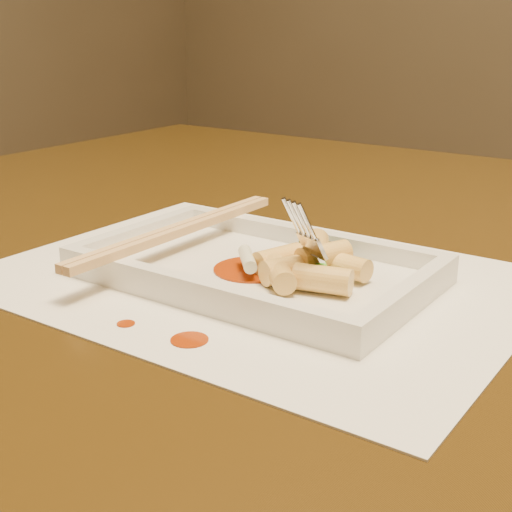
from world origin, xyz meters
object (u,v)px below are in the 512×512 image
Objects in this scene: placemat at (256,279)px; fork at (353,181)px; plate_base at (256,273)px; chopstick_a at (174,229)px; table at (442,354)px.

fork is (0.07, 0.02, 0.08)m from placemat.
chopstick_a is (-0.08, 0.00, 0.02)m from plate_base.
placemat is at bearing 180.00° from plate_base.
chopstick_a is 0.16m from fork.
plate_base is (0.00, 0.00, 0.00)m from placemat.
fork reaches higher than placemat.
placemat is 0.09m from chopstick_a.
placemat is 1.66× the size of chopstick_a.
plate_base is 0.08m from chopstick_a.
placemat is 0.00m from plate_base.
chopstick_a is 1.73× the size of fork.
placemat is (-0.10, -0.16, 0.10)m from table.
plate_base is 1.08× the size of chopstick_a.
table is at bearing 59.10° from plate_base.
table is 3.50× the size of placemat.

